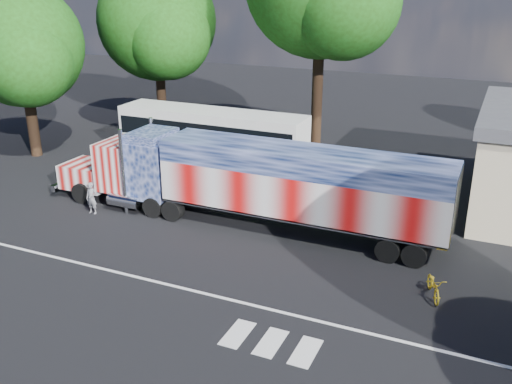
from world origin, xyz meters
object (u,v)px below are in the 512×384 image
at_px(semi_truck, 251,181).
at_px(tree_w_a, 22,46).
at_px(bicycle, 434,286).
at_px(tree_nw_a, 158,22).
at_px(woman, 92,198).
at_px(coach_bus, 212,137).

xyz_separation_m(semi_truck, tree_w_a, (-17.46, 4.37, 4.82)).
relative_size(bicycle, tree_nw_a, 0.14).
bearing_deg(tree_w_a, woman, -33.26).
bearing_deg(coach_bus, tree_nw_a, 140.45).
height_order(woman, bicycle, woman).
bearing_deg(semi_truck, bicycle, -19.85).
xyz_separation_m(coach_bus, bicycle, (14.83, -10.49, -1.34)).
distance_m(semi_truck, tree_w_a, 18.63).
relative_size(woman, tree_w_a, 0.15).
relative_size(semi_truck, bicycle, 11.58).
distance_m(woman, tree_w_a, 13.13).
bearing_deg(coach_bus, bicycle, -35.27).
relative_size(semi_truck, tree_nw_a, 1.64).
height_order(bicycle, tree_w_a, tree_w_a).
bearing_deg(bicycle, coach_bus, 124.57).
bearing_deg(semi_truck, tree_nw_a, 134.94).
relative_size(woman, tree_nw_a, 0.13).
xyz_separation_m(semi_truck, bicycle, (8.89, -3.21, -1.77)).
bearing_deg(bicycle, woman, 155.61).
distance_m(bicycle, tree_w_a, 28.20).
height_order(coach_bus, tree_w_a, tree_w_a).
xyz_separation_m(woman, bicycle, (16.69, -1.24, -0.35)).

